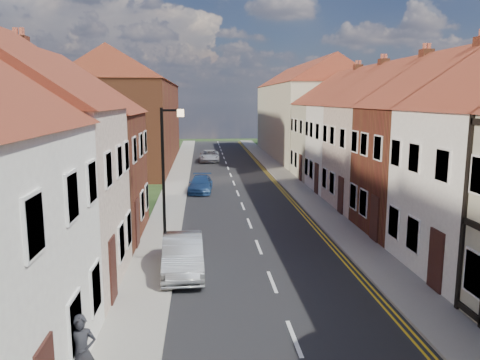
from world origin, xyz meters
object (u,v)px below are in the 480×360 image
object	(u,v)px
lamppost	(166,177)
car_mid	(183,255)
car_distant	(209,156)
car_far	(201,184)
pedestrian_left	(82,352)

from	to	relation	value
lamppost	car_mid	bearing A→B (deg)	-51.53
car_distant	lamppost	bearing A→B (deg)	-92.80
car_mid	car_far	xyz separation A→B (m)	(0.65, 15.52, -0.14)
car_mid	lamppost	bearing A→B (deg)	126.01
car_far	car_distant	xyz separation A→B (m)	(0.88, 16.30, 0.05)
car_mid	pedestrian_left	size ratio (longest dim) A/B	2.49
car_far	car_distant	bearing A→B (deg)	90.78
car_far	car_distant	size ratio (longest dim) A/B	0.88
lamppost	pedestrian_left	bearing A→B (deg)	-99.20
pedestrian_left	car_distant	bearing A→B (deg)	78.19
car_far	car_distant	world-z (taller)	car_distant
car_mid	car_distant	world-z (taller)	car_mid
car_mid	car_distant	size ratio (longest dim) A/B	0.97
lamppost	car_far	world-z (taller)	lamppost
car_distant	pedestrian_left	bearing A→B (deg)	-93.88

